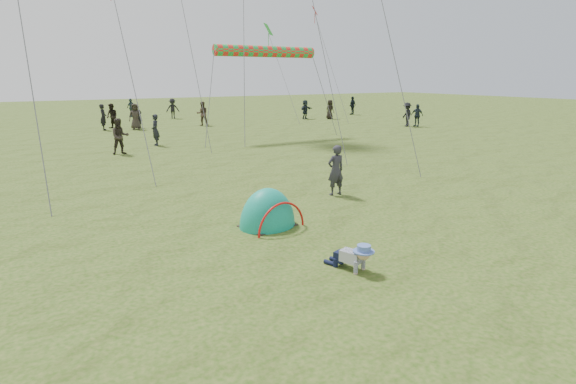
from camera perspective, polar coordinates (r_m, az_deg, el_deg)
ground at (r=10.05m, az=9.83°, el=-6.96°), size 140.00×140.00×0.00m
crawling_toddler at (r=8.81m, az=8.36°, el=-8.04°), size 0.74×0.88×0.57m
popup_tent at (r=11.30m, az=-2.61°, el=-4.30°), size 1.70×1.49×1.93m
standing_adult at (r=14.07m, az=6.08°, el=2.76°), size 0.59×0.40×1.58m
crowd_person_0 at (r=33.62m, az=-22.40°, el=8.77°), size 0.51×0.70×1.77m
crowd_person_1 at (r=34.73m, az=-10.82°, el=9.76°), size 0.98×0.83×1.78m
crowd_person_2 at (r=44.35m, az=8.20°, el=10.82°), size 1.10×0.76×1.73m
crowd_person_4 at (r=39.57m, az=5.34°, el=10.40°), size 0.72×0.91×1.64m
crowd_person_6 at (r=34.21m, az=-18.55°, el=9.07°), size 0.71×0.63×1.63m
crowd_person_7 at (r=34.39m, az=-21.44°, el=8.95°), size 0.98×1.06×1.76m
crowd_person_8 at (r=43.90m, az=-19.31°, el=10.07°), size 0.82×1.04×1.65m
crowd_person_9 at (r=34.63m, az=14.86°, el=9.49°), size 1.02×1.29×1.75m
crowd_person_10 at (r=33.31m, az=-18.82°, el=9.06°), size 0.98×0.75×1.79m
crowd_person_11 at (r=39.40m, az=2.21°, el=10.43°), size 1.58×1.04×1.63m
crowd_person_12 at (r=25.20m, az=-16.49°, el=7.56°), size 0.41×0.61×1.67m
crowd_person_13 at (r=22.90m, az=-20.55°, el=6.63°), size 0.83×0.65×1.71m
crowd_person_14 at (r=34.87m, az=16.06°, el=9.34°), size 0.64×1.03×1.63m
crowd_person_15 at (r=41.09m, az=-14.43°, el=10.23°), size 1.25×0.92×1.73m
rainbow_tube_kite at (r=27.44m, az=-2.85°, el=17.39°), size 6.39×0.64×0.64m
diamond_kite_3 at (r=39.69m, az=-2.51°, el=19.94°), size 1.16×1.16×0.95m
diamond_kite_6 at (r=40.22m, az=3.43°, el=22.01°), size 0.86×0.86×0.70m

